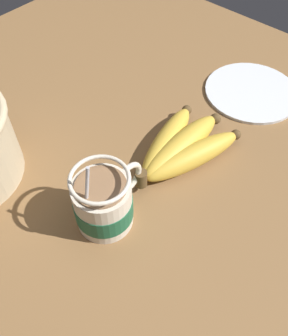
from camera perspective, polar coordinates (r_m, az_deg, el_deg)
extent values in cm
cube|color=brown|center=(60.51, -3.69, -8.06)|extent=(127.90, 127.90, 3.82)
cylinder|color=beige|center=(55.05, -6.23, -5.50)|extent=(8.55, 8.55, 8.49)
cylinder|color=#195638|center=(55.58, -6.17, -5.86)|extent=(8.75, 8.75, 3.61)
torus|color=beige|center=(56.31, -2.50, -1.67)|extent=(5.85, 0.90, 5.85)
cylinder|color=#846042|center=(51.50, -6.64, -2.84)|extent=(7.35, 7.35, 0.40)
torus|color=beige|center=(50.13, -6.81, -1.68)|extent=(8.55, 8.55, 0.60)
cylinder|color=#B2B2B7|center=(51.20, -8.77, -5.19)|extent=(3.00, 0.50, 12.75)
ellipsoid|color=#B2B2B7|center=(56.89, -7.07, -7.95)|extent=(3.00, 2.00, 0.80)
cylinder|color=#4C381E|center=(59.02, -0.47, -1.61)|extent=(2.00, 2.00, 3.00)
ellipsoid|color=gold|center=(63.76, 7.51, 1.84)|extent=(19.18, 9.28, 4.12)
sphere|color=#4C381E|center=(68.53, 13.81, 4.95)|extent=(1.85, 1.85, 1.85)
ellipsoid|color=gold|center=(64.82, 5.76, 3.39)|extent=(18.78, 4.78, 4.50)
sphere|color=#4C381E|center=(70.50, 10.56, 7.51)|extent=(2.03, 2.03, 2.03)
ellipsoid|color=gold|center=(65.61, 3.51, 4.10)|extent=(18.39, 8.55, 4.11)
sphere|color=#4C381E|center=(71.64, 6.52, 8.77)|extent=(1.85, 1.85, 1.85)
cylinder|color=silver|center=(81.00, 16.03, 11.13)|extent=(18.87, 18.87, 0.60)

